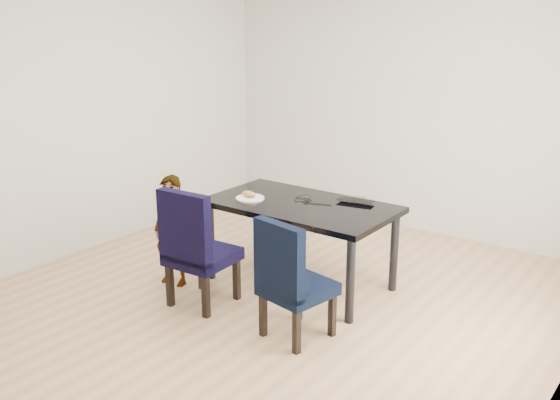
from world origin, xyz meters
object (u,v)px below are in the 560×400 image
Objects in this scene: chair_right at (298,278)px; laptop at (357,200)px; dining_table at (300,244)px; chair_left at (202,246)px; plate at (250,198)px; child at (172,231)px.

chair_right is 1.16m from laptop.
chair_left is at bearing -118.86° from dining_table.
chair_left is at bearing 44.98° from laptop.
chair_right is at bearing -33.22° from plate.
chair_left is 3.97× the size of plate.
dining_table is 6.36× the size of plate.
chair_right is at bearing -14.44° from child.
laptop is at bearing 51.21° from chair_left.
child is 0.74m from plate.
child is (-1.43, 0.13, 0.03)m from chair_right.
chair_left is 3.16× the size of laptop.
child is 1.63m from laptop.
plate is (-0.95, 0.62, 0.29)m from chair_right.
chair_left is 1.08× the size of chair_right.
laptop is at bearing 31.37° from plate.
chair_right is 2.94× the size of laptop.
plate is (-0.43, -0.16, 0.38)m from dining_table.
dining_table is 1.62× the size of child.
child reaches higher than laptop.
child is at bearing 161.79° from chair_left.
child is at bearing -174.90° from chair_right.
plate is at bearing 36.63° from child.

